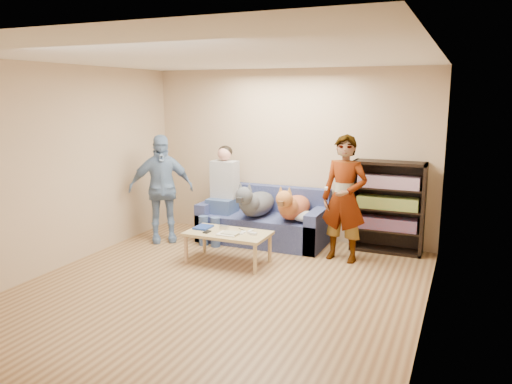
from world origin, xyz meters
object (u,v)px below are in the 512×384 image
at_px(sofa, 264,223).
at_px(dog_tan, 293,206).
at_px(coffee_table, 228,236).
at_px(dog_gray, 255,203).
at_px(person_seated, 222,190).
at_px(notebook_blue, 203,227).
at_px(camera_silver, 224,227).
at_px(person_standing_right, 344,199).
at_px(person_standing_left, 161,189).
at_px(bookshelf, 388,205).

height_order(sofa, dog_tan, dog_tan).
relative_size(dog_tan, coffee_table, 1.05).
bearing_deg(dog_gray, dog_tan, 4.46).
bearing_deg(person_seated, sofa, 11.03).
distance_m(notebook_blue, dog_tan, 1.34).
distance_m(sofa, person_seated, 0.82).
bearing_deg(camera_silver, notebook_blue, -165.96).
relative_size(person_standing_right, sofa, 0.90).
relative_size(person_standing_left, dog_gray, 1.31).
xyz_separation_m(camera_silver, person_seated, (-0.46, 0.86, 0.33)).
relative_size(person_standing_left, notebook_blue, 6.28).
bearing_deg(person_standing_left, bookshelf, -23.32).
xyz_separation_m(notebook_blue, coffee_table, (0.40, -0.05, -0.06)).
relative_size(person_standing_left, person_seated, 1.11).
bearing_deg(camera_silver, person_standing_left, 162.77).
relative_size(sofa, dog_tan, 1.65).
distance_m(person_standing_right, dog_gray, 1.40).
height_order(person_standing_right, coffee_table, person_standing_right).
relative_size(person_standing_left, dog_tan, 1.42).
xyz_separation_m(dog_tan, bookshelf, (1.29, 0.39, 0.05)).
bearing_deg(sofa, person_standing_right, -16.56).
height_order(person_seated, bookshelf, person_seated).
xyz_separation_m(person_standing_right, dog_gray, (-1.37, 0.19, -0.22)).
distance_m(dog_tan, coffee_table, 1.14).
bearing_deg(dog_gray, coffee_table, -90.41).
bearing_deg(coffee_table, sofa, 86.61).
relative_size(person_standing_right, dog_gray, 1.36).
distance_m(person_standing_left, person_seated, 0.92).
bearing_deg(sofa, notebook_blue, -113.78).
xyz_separation_m(dog_tan, coffee_table, (-0.58, -0.95, -0.25)).
height_order(person_standing_left, person_seated, person_standing_left).
relative_size(notebook_blue, dog_gray, 0.21).
xyz_separation_m(person_standing_left, camera_silver, (1.25, -0.39, -0.37)).
distance_m(camera_silver, dog_gray, 0.82).
height_order(person_standing_right, sofa, person_standing_right).
bearing_deg(notebook_blue, dog_gray, 64.54).
xyz_separation_m(notebook_blue, sofa, (0.47, 1.06, -0.15)).
height_order(person_standing_right, dog_tan, person_standing_right).
bearing_deg(person_standing_right, person_standing_left, -168.04).
relative_size(camera_silver, bookshelf, 0.08).
relative_size(notebook_blue, coffee_table, 0.24).
height_order(person_standing_right, person_seated, person_standing_right).
bearing_deg(dog_gray, camera_silver, -99.17).
relative_size(person_standing_left, camera_silver, 14.85).
xyz_separation_m(dog_gray, bookshelf, (1.86, 0.44, 0.04)).
height_order(camera_silver, dog_tan, dog_tan).
relative_size(sofa, bookshelf, 1.46).
bearing_deg(dog_tan, bookshelf, 16.93).
distance_m(person_standing_left, camera_silver, 1.36).
distance_m(camera_silver, coffee_table, 0.18).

